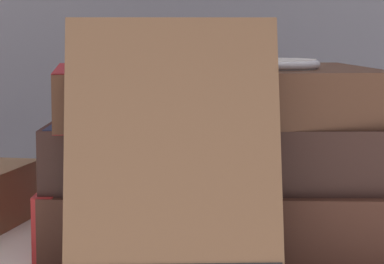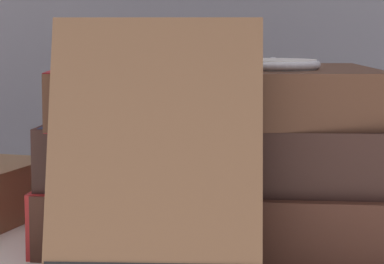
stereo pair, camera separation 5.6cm
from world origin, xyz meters
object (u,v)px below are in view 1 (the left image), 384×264
Objects in this scene: reading_glasses at (87,196)px; pocket_watch at (275,64)px; book_flat_middle at (219,147)px; book_flat_top at (206,94)px; book_flat_bottom at (210,207)px; book_leaning_front at (173,162)px.

pocket_watch is at bearing -34.74° from reading_glasses.
book_flat_top reaches higher than book_flat_middle.
book_flat_middle is at bearing 36.13° from book_flat_bottom.
book_flat_top is at bearing 158.64° from pocket_watch.
book_flat_top is (-0.01, -0.01, 0.04)m from book_flat_middle.
book_flat_top is at bearing -138.25° from book_flat_middle.
book_flat_top is 0.11m from book_leaning_front.
book_flat_top is 0.05m from pocket_watch.
book_flat_bottom is 1.59× the size of book_leaning_front.
book_leaning_front is 0.12m from pocket_watch.
book_leaning_front reaches higher than book_flat_middle.
reading_glasses is (-0.08, 0.14, -0.09)m from book_flat_top.
book_flat_middle is (0.01, 0.00, 0.04)m from book_flat_bottom.
pocket_watch is (0.03, -0.02, 0.05)m from book_flat_middle.
reading_glasses is (-0.06, 0.24, -0.06)m from book_leaning_front.
pocket_watch is 0.54× the size of reading_glasses.
book_flat_bottom is 1.00× the size of book_flat_middle.
book_leaning_front reaches higher than book_flat_bottom.
pocket_watch reaches higher than book_flat_bottom.
book_flat_bottom is at bearing -40.89° from reading_glasses.
book_flat_top is 1.47× the size of book_leaning_front.
reading_glasses is at bearing 117.86° from book_flat_top.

